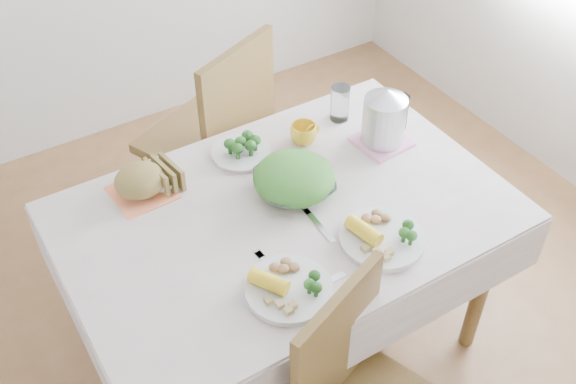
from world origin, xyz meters
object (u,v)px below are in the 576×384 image
dinner_plate_left (289,289)px  yellow_mug (303,134)px  chair_far (205,146)px  electric_kettle (384,117)px  dinner_plate_right (382,239)px  salad_bowl (294,185)px  dining_table (286,283)px

dinner_plate_left → yellow_mug: (0.43, 0.59, 0.03)m
chair_far → electric_kettle: 0.91m
dinner_plate_left → dinner_plate_right: size_ratio=0.96×
salad_bowl → yellow_mug: size_ratio=2.63×
dinner_plate_right → electric_kettle: bearing=52.5°
salad_bowl → chair_far: bearing=90.3°
dinner_plate_right → electric_kettle: (0.32, 0.41, 0.11)m
chair_far → dinner_plate_right: bearing=72.7°
salad_bowl → dinner_plate_right: bearing=-71.8°
dining_table → dinner_plate_left: (-0.18, -0.31, 0.40)m
dining_table → electric_kettle: (0.50, 0.12, 0.51)m
dinner_plate_left → electric_kettle: (0.68, 0.43, 0.11)m
dinner_plate_right → chair_far: bearing=96.2°
electric_kettle → dining_table: bearing=169.7°
chair_far → electric_kettle: size_ratio=4.57×
salad_bowl → dinner_plate_right: (0.12, -0.35, -0.02)m
dining_table → chair_far: 0.82m
dining_table → dinner_plate_left: size_ratio=5.21×
chair_far → dinner_plate_right: 1.15m
chair_far → dinner_plate_left: chair_far is taller
chair_far → salad_bowl: 0.82m
chair_far → yellow_mug: (0.19, -0.52, 0.34)m
electric_kettle → yellow_mug: bearing=123.1°
yellow_mug → electric_kettle: size_ratio=0.45×
dinner_plate_left → yellow_mug: yellow_mug is taller
dinner_plate_left → yellow_mug: bearing=53.8°
chair_far → salad_bowl: chair_far is taller
yellow_mug → salad_bowl: bearing=-129.2°
dining_table → yellow_mug: (0.25, 0.29, 0.43)m
dining_table → dinner_plate_left: dinner_plate_left is taller
yellow_mug → electric_kettle: electric_kettle is taller
dining_table → salad_bowl: salad_bowl is taller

